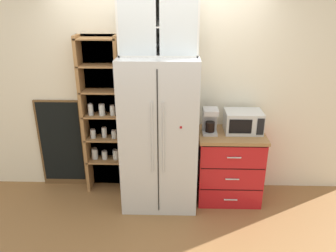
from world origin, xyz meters
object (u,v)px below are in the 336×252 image
Objects in this scene: refrigerator at (160,133)px; coffee_maker at (210,120)px; bottle_amber at (232,125)px; chalkboard_menu at (62,144)px; mug_cream at (231,128)px; microwave at (243,122)px.

coffee_maker is at bearing 7.34° from refrigerator.
coffee_maker is at bearing 179.04° from bottle_amber.
refrigerator is at bearing -13.89° from chalkboard_menu.
microwave is at bearing 0.12° from mug_cream.
refrigerator is 4.15× the size of microwave.
mug_cream is (0.86, 0.12, 0.03)m from refrigerator.
microwave is 3.84× the size of mug_cream.
mug_cream is at bearing 7.83° from refrigerator.
bottle_amber is 0.21× the size of chalkboard_menu.
bottle_amber is at bearing -92.17° from mug_cream.
refrigerator is 15.93× the size of mug_cream.
mug_cream is 0.10× the size of chalkboard_menu.
chalkboard_menu is at bearing 173.38° from bottle_amber.
mug_cream is at bearing -179.88° from microwave.
bottle_amber is (0.26, -0.00, -0.05)m from coffee_maker.
chalkboard_menu is (-2.18, 0.25, -0.39)m from bottle_amber.
refrigerator reaches higher than chalkboard_menu.
refrigerator is at bearing -172.17° from mug_cream.
coffee_maker is 0.26× the size of chalkboard_menu.
microwave is 1.77× the size of bottle_amber.
microwave is at bearing 6.80° from refrigerator.
coffee_maker is 0.27m from bottle_amber.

